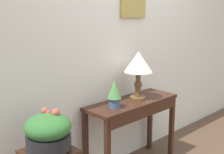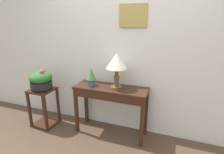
{
  "view_description": "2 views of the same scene",
  "coord_description": "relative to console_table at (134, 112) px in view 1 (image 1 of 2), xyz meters",
  "views": [
    {
      "loc": [
        -2.35,
        -0.87,
        1.65
      ],
      "look_at": [
        -0.34,
        1.19,
        1.01
      ],
      "focal_mm": 48.42,
      "sensor_mm": 36.0,
      "label": 1
    },
    {
      "loc": [
        0.75,
        -1.18,
        1.66
      ],
      "look_at": [
        -0.11,
        1.07,
        0.91
      ],
      "focal_mm": 29.24,
      "sensor_mm": 36.0,
      "label": 2
    }
  ],
  "objects": [
    {
      "name": "table_lamp",
      "position": [
        0.09,
        0.02,
        0.48
      ],
      "size": [
        0.29,
        0.29,
        0.5
      ],
      "color": "brown",
      "rests_on": "console_table"
    },
    {
      "name": "console_table",
      "position": [
        0.0,
        0.0,
        0.0
      ],
      "size": [
        1.06,
        0.37,
        0.75
      ],
      "color": "#381E14",
      "rests_on": "ground"
    },
    {
      "name": "potted_plant_on_console",
      "position": [
        -0.29,
        -0.01,
        0.27
      ],
      "size": [
        0.14,
        0.14,
        0.27
      ],
      "color": "#3D5684",
      "rests_on": "console_table"
    },
    {
      "name": "back_wall_with_art",
      "position": [
        0.13,
        0.3,
        0.77
      ],
      "size": [
        9.0,
        0.13,
        2.8
      ],
      "color": "silver",
      "rests_on": "ground"
    },
    {
      "name": "planter_bowl_wide",
      "position": [
        -1.1,
        -0.14,
        0.15
      ],
      "size": [
        0.35,
        0.35,
        0.32
      ],
      "color": "black",
      "rests_on": "pedestal_stand_left"
    }
  ]
}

